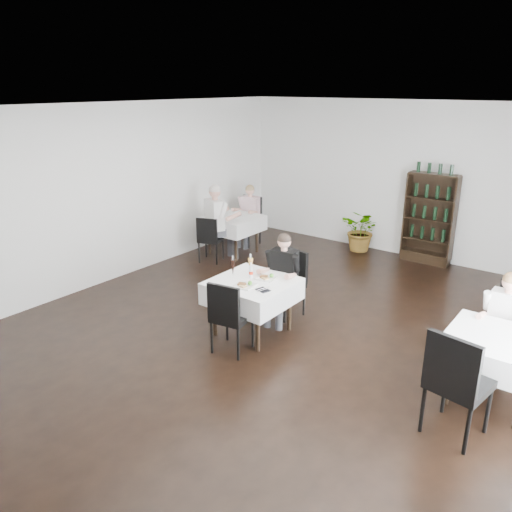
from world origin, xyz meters
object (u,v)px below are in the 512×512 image
(main_table, at_px, (252,291))
(wine_shelf, at_px, (429,220))
(diner_main, at_px, (282,272))
(potted_tree, at_px, (362,230))

(main_table, bearing_deg, wine_shelf, 78.22)
(main_table, bearing_deg, diner_main, 77.37)
(wine_shelf, distance_m, diner_main, 3.87)
(main_table, bearing_deg, potted_tree, 95.34)
(wine_shelf, xyz_separation_m, diner_main, (-0.78, -3.79, -0.08))
(diner_main, bearing_deg, potted_tree, 97.92)
(main_table, xyz_separation_m, diner_main, (0.12, 0.53, 0.15))
(wine_shelf, relative_size, potted_tree, 2.01)
(main_table, xyz_separation_m, potted_tree, (-0.39, 4.20, -0.19))
(potted_tree, xyz_separation_m, diner_main, (0.51, -3.67, 0.33))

